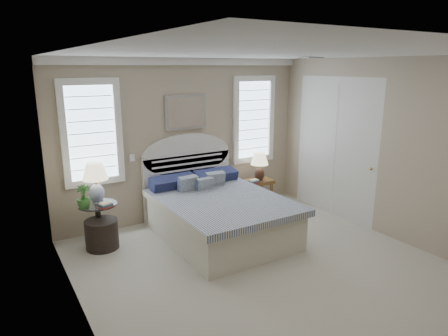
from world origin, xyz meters
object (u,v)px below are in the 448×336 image
(floor_pot, at_px, (102,234))
(bed, at_px, (216,211))
(nightstand_right, at_px, (258,187))
(lamp_right, at_px, (260,164))
(side_table_left, at_px, (99,220))
(lamp_left, at_px, (96,178))

(floor_pot, bearing_deg, bed, -15.03)
(nightstand_right, xyz_separation_m, lamp_right, (-0.00, -0.04, 0.46))
(floor_pot, xyz_separation_m, lamp_right, (2.95, 0.21, 0.63))
(nightstand_right, bearing_deg, side_table_left, -178.06)
(side_table_left, height_order, lamp_left, lamp_left)
(bed, bearing_deg, lamp_right, 26.72)
(bed, xyz_separation_m, lamp_right, (1.30, 0.65, 0.46))
(bed, distance_m, side_table_left, 1.75)
(nightstand_right, distance_m, floor_pot, 2.97)
(floor_pot, height_order, lamp_left, lamp_left)
(bed, height_order, nightstand_right, bed)
(floor_pot, bearing_deg, lamp_left, 82.95)
(side_table_left, bearing_deg, lamp_right, 1.16)
(side_table_left, bearing_deg, lamp_left, 74.03)
(bed, distance_m, lamp_right, 1.52)
(bed, relative_size, side_table_left, 3.61)
(bed, xyz_separation_m, floor_pot, (-1.65, 0.44, -0.17))
(floor_pot, relative_size, lamp_right, 0.90)
(lamp_left, bearing_deg, side_table_left, -105.97)
(side_table_left, xyz_separation_m, lamp_left, (0.02, 0.09, 0.61))
(bed, relative_size, floor_pot, 4.86)
(lamp_right, bearing_deg, bed, -153.28)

